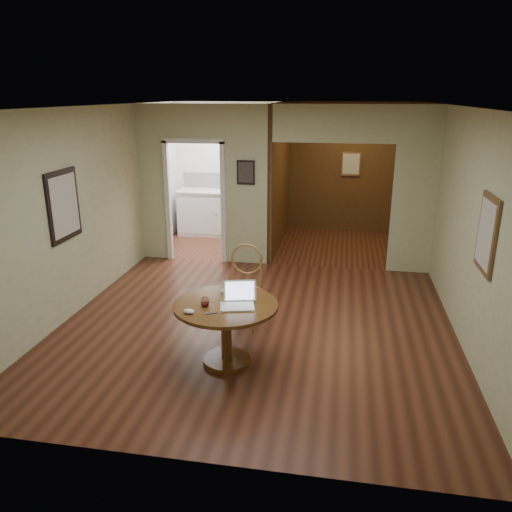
% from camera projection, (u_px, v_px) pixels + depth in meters
% --- Properties ---
extents(floor, '(5.00, 5.00, 0.00)m').
position_uv_depth(floor, '(255.00, 327.00, 6.40)').
color(floor, '#401E12').
rests_on(floor, ground).
extents(room_shell, '(5.20, 7.50, 5.00)m').
position_uv_depth(room_shell, '(260.00, 185.00, 8.98)').
color(room_shell, silver).
rests_on(room_shell, ground).
extents(dining_table, '(1.13, 1.13, 0.71)m').
position_uv_depth(dining_table, '(226.00, 319.00, 5.42)').
color(dining_table, brown).
rests_on(dining_table, ground).
extents(chair, '(0.46, 0.46, 1.06)m').
position_uv_depth(chair, '(245.00, 281.00, 6.31)').
color(chair, olive).
rests_on(chair, ground).
extents(open_laptop, '(0.40, 0.38, 0.25)m').
position_uv_depth(open_laptop, '(238.00, 299.00, 5.31)').
color(open_laptop, white).
rests_on(open_laptop, dining_table).
extents(closed_laptop, '(0.36, 0.25, 0.03)m').
position_uv_depth(closed_laptop, '(234.00, 294.00, 5.58)').
color(closed_laptop, silver).
rests_on(closed_laptop, dining_table).
extents(mouse, '(0.13, 0.08, 0.05)m').
position_uv_depth(mouse, '(189.00, 311.00, 5.11)').
color(mouse, white).
rests_on(mouse, dining_table).
extents(wine_glass, '(0.10, 0.10, 0.11)m').
position_uv_depth(wine_glass, '(205.00, 302.00, 5.27)').
color(wine_glass, white).
rests_on(wine_glass, dining_table).
extents(pen, '(0.11, 0.06, 0.01)m').
position_uv_depth(pen, '(212.00, 314.00, 5.11)').
color(pen, '#0D105B').
rests_on(pen, dining_table).
extents(kitchen_cabinet, '(2.06, 0.60, 0.94)m').
position_uv_depth(kitchen_cabinet, '(227.00, 213.00, 10.40)').
color(kitchen_cabinet, white).
rests_on(kitchen_cabinet, ground).
extents(grocery_bag, '(0.39, 0.35, 0.33)m').
position_uv_depth(grocery_bag, '(255.00, 184.00, 10.11)').
color(grocery_bag, beige).
rests_on(grocery_bag, kitchen_cabinet).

